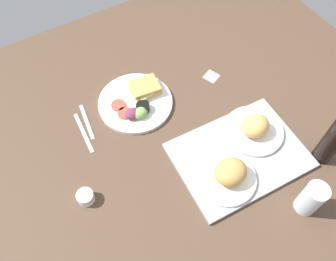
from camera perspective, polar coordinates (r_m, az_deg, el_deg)
The scene contains 11 objects.
ground_plane at distance 129.87cm, azimuth 0.08°, elevation 0.03°, with size 190.00×150.00×3.00cm, color #4C3828.
serving_tray at distance 124.41cm, azimuth 11.82°, elevation -4.06°, with size 45.00×33.00×1.60cm, color #9EA0A3.
bread_plate_near at distance 127.14cm, azimuth 14.21°, elevation 0.38°, with size 21.79×21.79×8.61cm.
bread_plate_far at distance 115.58cm, azimuth 10.05°, elevation -7.22°, with size 20.81×20.81×9.08cm.
plate_with_salad at distance 134.36cm, azimuth -5.18°, elevation 4.87°, with size 29.18×29.18×5.40cm.
drinking_glass at distance 117.45cm, azimuth 22.81°, elevation -10.44°, with size 7.06×7.06×13.46cm, color silver.
soda_bottle at distance 124.88cm, azimuth 25.87°, elevation -1.45°, with size 6.40×6.40×23.09cm, color black.
espresso_cup at distance 117.01cm, azimuth -13.61°, elevation -10.77°, with size 5.60×5.60×4.00cm, color silver.
fork at distance 133.65cm, azimuth -13.44°, elevation 1.48°, with size 17.00×1.40×0.50cm, color #B7B7BC.
knife at distance 131.13cm, azimuth -13.93°, elevation -0.33°, with size 19.00×1.40×0.50cm, color #B7B7BC.
sticky_note at distance 145.37cm, azimuth 7.26°, elevation 8.97°, with size 5.60×5.60×0.12cm, color pink.
Camera 1 is at (36.05, 59.92, 107.93)cm, focal length 36.47 mm.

